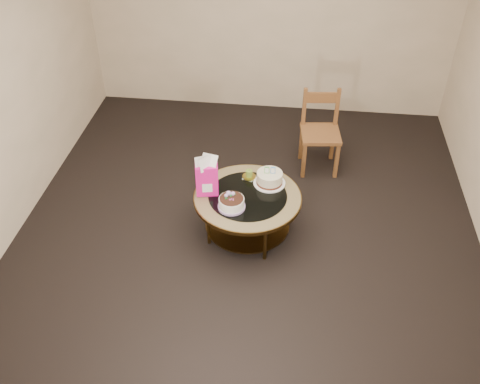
# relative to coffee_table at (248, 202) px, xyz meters

# --- Properties ---
(ground) EXTENTS (5.00, 5.00, 0.00)m
(ground) POSITION_rel_coffee_table_xyz_m (-0.00, 0.00, -0.38)
(ground) COLOR black
(ground) RESTS_ON ground
(room_walls) EXTENTS (4.52, 5.02, 2.61)m
(room_walls) POSITION_rel_coffee_table_xyz_m (-0.00, 0.00, 1.16)
(room_walls) COLOR beige
(room_walls) RESTS_ON ground
(coffee_table) EXTENTS (1.02, 1.02, 0.46)m
(coffee_table) POSITION_rel_coffee_table_xyz_m (0.00, 0.00, 0.00)
(coffee_table) COLOR #563C18
(coffee_table) RESTS_ON ground
(decorated_cake) EXTENTS (0.25, 0.25, 0.15)m
(decorated_cake) POSITION_rel_coffee_table_xyz_m (-0.13, -0.19, 0.13)
(decorated_cake) COLOR #A686BE
(decorated_cake) RESTS_ON coffee_table
(cream_cake) EXTENTS (0.31, 0.31, 0.19)m
(cream_cake) POSITION_rel_coffee_table_xyz_m (0.19, 0.21, 0.14)
(cream_cake) COLOR white
(cream_cake) RESTS_ON coffee_table
(gift_bag) EXTENTS (0.22, 0.18, 0.41)m
(gift_bag) POSITION_rel_coffee_table_xyz_m (-0.38, -0.01, 0.28)
(gift_bag) COLOR #DE148D
(gift_bag) RESTS_ON coffee_table
(pillar_candle) EXTENTS (0.14, 0.14, 0.10)m
(pillar_candle) POSITION_rel_coffee_table_xyz_m (-0.02, 0.27, 0.11)
(pillar_candle) COLOR #DACC59
(pillar_candle) RESTS_ON coffee_table
(dining_chair) EXTENTS (0.46, 0.46, 0.91)m
(dining_chair) POSITION_rel_coffee_table_xyz_m (0.67, 1.20, 0.08)
(dining_chair) COLOR brown
(dining_chair) RESTS_ON ground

